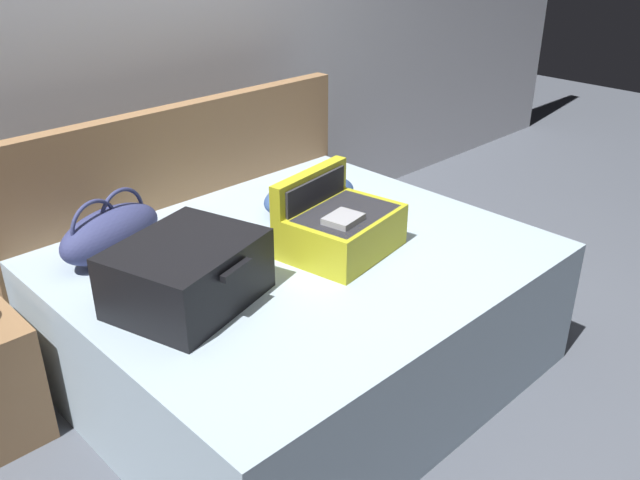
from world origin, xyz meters
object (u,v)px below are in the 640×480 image
(bed, at_px, (301,312))
(pillow_near_headboard, at_px, (310,196))
(hard_case_large, at_px, (187,273))
(duffel_bag, at_px, (111,232))
(hard_case_medium, at_px, (339,226))

(bed, xyz_separation_m, pillow_near_headboard, (0.32, 0.28, 0.36))
(hard_case_large, bearing_deg, bed, -15.87)
(bed, relative_size, pillow_near_headboard, 3.85)
(duffel_bag, distance_m, pillow_near_headboard, 0.91)
(bed, xyz_separation_m, hard_case_medium, (0.13, -0.09, 0.40))
(bed, xyz_separation_m, duffel_bag, (-0.56, 0.50, 0.39))
(bed, bearing_deg, pillow_near_headboard, 41.33)
(bed, bearing_deg, duffel_bag, 137.77)
(bed, distance_m, hard_case_medium, 0.43)
(bed, height_order, pillow_near_headboard, pillow_near_headboard)
(hard_case_medium, distance_m, pillow_near_headboard, 0.42)
(bed, xyz_separation_m, hard_case_large, (-0.54, -0.00, 0.41))
(hard_case_medium, bearing_deg, pillow_near_headboard, 53.76)
(hard_case_medium, height_order, pillow_near_headboard, hard_case_medium)
(bed, height_order, duffel_bag, duffel_bag)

